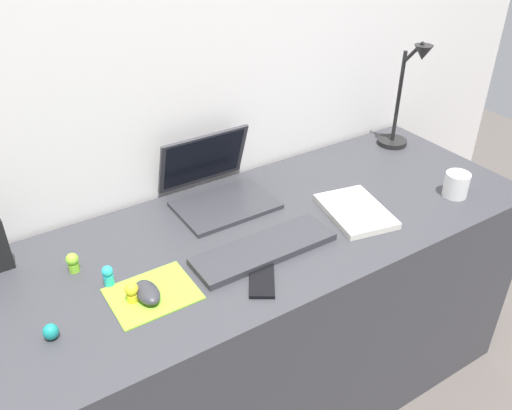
# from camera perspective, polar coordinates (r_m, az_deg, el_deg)

# --- Properties ---
(ground_plane) EXTENTS (6.00, 6.00, 0.00)m
(ground_plane) POSITION_cam_1_polar(r_m,az_deg,el_deg) (2.09, 0.18, -19.55)
(ground_plane) COLOR #59514C
(back_wall) EXTENTS (2.97, 0.05, 1.65)m
(back_wall) POSITION_cam_1_polar(r_m,az_deg,el_deg) (1.80, -6.09, 5.17)
(back_wall) COLOR silver
(back_wall) RESTS_ON ground_plane
(desk) EXTENTS (1.77, 0.65, 0.74)m
(desk) POSITION_cam_1_polar(r_m,az_deg,el_deg) (1.81, 0.20, -12.32)
(desk) COLOR #38383D
(desk) RESTS_ON ground_plane
(laptop) EXTENTS (0.30, 0.28, 0.20)m
(laptop) POSITION_cam_1_polar(r_m,az_deg,el_deg) (1.70, -4.35, 2.21)
(laptop) COLOR #333338
(laptop) RESTS_ON desk
(keyboard) EXTENTS (0.41, 0.13, 0.02)m
(keyboard) POSITION_cam_1_polar(r_m,az_deg,el_deg) (1.48, 0.86, -4.68)
(keyboard) COLOR #333338
(keyboard) RESTS_ON desk
(mousepad) EXTENTS (0.21, 0.17, 0.00)m
(mousepad) POSITION_cam_1_polar(r_m,az_deg,el_deg) (1.38, -10.95, -9.27)
(mousepad) COLOR #8CDB33
(mousepad) RESTS_ON desk
(mouse) EXTENTS (0.06, 0.10, 0.03)m
(mouse) POSITION_cam_1_polar(r_m,az_deg,el_deg) (1.35, -11.49, -9.09)
(mouse) COLOR #333338
(mouse) RESTS_ON mousepad
(cell_phone) EXTENTS (0.12, 0.14, 0.01)m
(cell_phone) POSITION_cam_1_polar(r_m,az_deg,el_deg) (1.38, 0.63, -8.06)
(cell_phone) COLOR black
(cell_phone) RESTS_ON desk
(desk_lamp) EXTENTS (0.11, 0.16, 0.41)m
(desk_lamp) POSITION_cam_1_polar(r_m,az_deg,el_deg) (2.04, 15.59, 10.77)
(desk_lamp) COLOR black
(desk_lamp) RESTS_ON desk
(notebook_pad) EXTENTS (0.22, 0.27, 0.02)m
(notebook_pad) POSITION_cam_1_polar(r_m,az_deg,el_deg) (1.66, 10.54, -0.65)
(notebook_pad) COLOR silver
(notebook_pad) RESTS_ON desk
(coffee_mug) EXTENTS (0.08, 0.08, 0.08)m
(coffee_mug) POSITION_cam_1_polar(r_m,az_deg,el_deg) (1.83, 20.53, 2.04)
(coffee_mug) COLOR white
(coffee_mug) RESTS_ON desk
(toy_figurine_teal) EXTENTS (0.04, 0.04, 0.04)m
(toy_figurine_teal) POSITION_cam_1_polar(r_m,az_deg,el_deg) (1.32, -20.99, -12.47)
(toy_figurine_teal) COLOR teal
(toy_figurine_teal) RESTS_ON desk
(toy_figurine_lime) EXTENTS (0.03, 0.03, 0.06)m
(toy_figurine_lime) POSITION_cam_1_polar(r_m,az_deg,el_deg) (1.48, -18.91, -5.75)
(toy_figurine_lime) COLOR #8CDB33
(toy_figurine_lime) RESTS_ON desk
(toy_figurine_cyan) EXTENTS (0.03, 0.03, 0.06)m
(toy_figurine_cyan) POSITION_cam_1_polar(r_m,az_deg,el_deg) (1.41, -15.45, -7.25)
(toy_figurine_cyan) COLOR #28B7CC
(toy_figurine_cyan) RESTS_ON desk
(toy_figurine_yellow) EXTENTS (0.03, 0.03, 0.06)m
(toy_figurine_yellow) POSITION_cam_1_polar(r_m,az_deg,el_deg) (1.35, -13.06, -9.01)
(toy_figurine_yellow) COLOR yellow
(toy_figurine_yellow) RESTS_ON desk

